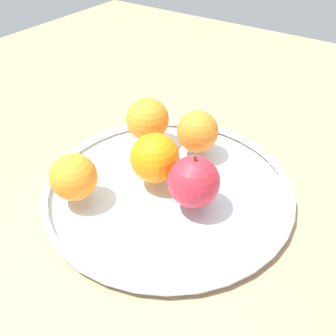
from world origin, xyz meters
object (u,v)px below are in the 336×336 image
Objects in this scene: apple at (194,182)px; orange_back_left at (74,177)px; orange_front_left at (155,158)px; orange_back_right at (148,120)px; orange_front_right at (197,132)px; fruit_bowl at (168,187)px.

apple is 1.19× the size of orange_back_left.
orange_front_left and orange_back_right have the same top height.
orange_back_left is (-8.84, 15.41, -0.29)cm from apple.
orange_front_right is at bearing 28.57° from apple.
orange_back_left is at bearing 143.88° from orange_front_left.
orange_front_left is 1.00× the size of orange_back_right.
orange_front_right is 10.78cm from orange_front_left.
orange_back_right is at bearing 50.38° from fruit_bowl.
orange_back_right is 18.82cm from orange_back_left.
apple is at bearing -122.21° from orange_back_right.
fruit_bowl is 5.47× the size of orange_front_right.
orange_front_left is (-10.68, 1.43, 0.28)cm from orange_front_right.
apple is 8.09cm from orange_front_left.
apple reaches higher than orange_front_right.
apple reaches higher than orange_back_left.
fruit_bowl is 5.09× the size of orange_front_left.
apple is 1.09× the size of orange_back_right.
orange_back_right is at bearing 57.79° from apple.
orange_back_left reaches higher than fruit_bowl.
orange_front_right reaches higher than fruit_bowl.
orange_back_left is at bearing 119.83° from apple.
apple is at bearing -99.60° from orange_front_left.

